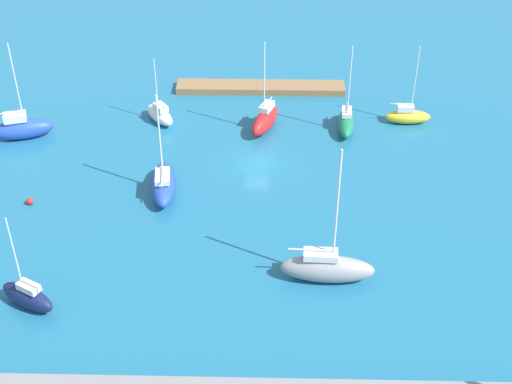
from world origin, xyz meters
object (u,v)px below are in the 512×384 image
(sailboat_yellow_lone_north, at_px, (408,116))
(sailboat_blue_far_south, at_px, (164,183))
(sailboat_green_east_end, at_px, (346,122))
(pier_dock, at_px, (261,87))
(sailboat_white_lone_south, at_px, (160,114))
(sailboat_navy_by_breakwater, at_px, (28,296))
(sailboat_blue_west_end, at_px, (22,128))
(sailboat_gray_center_basin, at_px, (327,268))
(mooring_buoy_red, at_px, (30,201))
(sailboat_red_near_pier, at_px, (265,120))

(sailboat_yellow_lone_north, bearing_deg, sailboat_blue_far_south, -150.81)
(sailboat_blue_far_south, distance_m, sailboat_green_east_end, 22.73)
(pier_dock, height_order, sailboat_white_lone_south, sailboat_white_lone_south)
(sailboat_blue_far_south, bearing_deg, sailboat_green_east_end, -62.33)
(sailboat_navy_by_breakwater, distance_m, sailboat_blue_west_end, 27.36)
(sailboat_white_lone_south, bearing_deg, sailboat_blue_west_end, 69.02)
(sailboat_gray_center_basin, height_order, sailboat_green_east_end, sailboat_gray_center_basin)
(sailboat_yellow_lone_north, xyz_separation_m, mooring_buoy_red, (38.72, 16.60, -0.59))
(sailboat_green_east_end, xyz_separation_m, mooring_buoy_red, (31.58, 14.82, -0.68))
(sailboat_navy_by_breakwater, height_order, sailboat_green_east_end, sailboat_green_east_end)
(sailboat_gray_center_basin, height_order, sailboat_red_near_pier, sailboat_gray_center_basin)
(sailboat_yellow_lone_north, relative_size, sailboat_red_near_pier, 0.88)
(sailboat_blue_far_south, height_order, sailboat_navy_by_breakwater, sailboat_blue_far_south)
(sailboat_white_lone_south, relative_size, sailboat_blue_west_end, 0.69)
(pier_dock, bearing_deg, mooring_buoy_red, 48.07)
(pier_dock, bearing_deg, sailboat_white_lone_south, 35.00)
(sailboat_blue_far_south, height_order, sailboat_green_east_end, sailboat_blue_far_south)
(sailboat_gray_center_basin, relative_size, sailboat_red_near_pier, 1.21)
(sailboat_white_lone_south, relative_size, sailboat_green_east_end, 0.75)
(sailboat_white_lone_south, xyz_separation_m, sailboat_blue_west_end, (14.62, 4.02, 0.34))
(sailboat_red_near_pier, bearing_deg, pier_dock, -154.15)
(sailboat_red_near_pier, height_order, mooring_buoy_red, sailboat_red_near_pier)
(sailboat_green_east_end, height_order, sailboat_red_near_pier, sailboat_red_near_pier)
(sailboat_yellow_lone_north, bearing_deg, sailboat_gray_center_basin, -111.78)
(sailboat_gray_center_basin, xyz_separation_m, sailboat_red_near_pier, (5.46, -24.82, -0.03))
(pier_dock, xyz_separation_m, sailboat_red_near_pier, (-0.67, 9.61, 0.90))
(sailboat_white_lone_south, bearing_deg, sailboat_red_near_pier, -134.07)
(sailboat_blue_far_south, distance_m, mooring_buoy_red, 12.92)
(pier_dock, bearing_deg, sailboat_blue_far_south, 67.62)
(pier_dock, bearing_deg, sailboat_yellow_lone_north, 155.44)
(pier_dock, relative_size, sailboat_red_near_pier, 1.93)
(sailboat_navy_by_breakwater, distance_m, sailboat_white_lone_south, 30.88)
(sailboat_white_lone_south, xyz_separation_m, mooring_buoy_red, (10.44, 16.33, -0.60))
(sailboat_red_near_pier, bearing_deg, sailboat_navy_by_breakwater, -11.27)
(sailboat_gray_center_basin, xyz_separation_m, sailboat_green_east_end, (-3.61, -24.94, -0.32))
(sailboat_green_east_end, bearing_deg, sailboat_navy_by_breakwater, -39.65)
(sailboat_green_east_end, relative_size, mooring_buoy_red, 14.99)
(sailboat_white_lone_south, height_order, mooring_buoy_red, sailboat_white_lone_south)
(sailboat_white_lone_south, bearing_deg, sailboat_green_east_end, -130.45)
(sailboat_navy_by_breakwater, distance_m, mooring_buoy_red, 14.39)
(sailboat_navy_by_breakwater, xyz_separation_m, sailboat_blue_west_end, (8.05, -26.15, 0.19))
(mooring_buoy_red, bearing_deg, sailboat_yellow_lone_north, -156.79)
(pier_dock, height_order, sailboat_gray_center_basin, sailboat_gray_center_basin)
(sailboat_yellow_lone_north, height_order, sailboat_red_near_pier, sailboat_red_near_pier)
(pier_dock, bearing_deg, sailboat_gray_center_basin, 100.10)
(sailboat_navy_by_breakwater, relative_size, sailboat_red_near_pier, 0.83)
(sailboat_green_east_end, distance_m, mooring_buoy_red, 34.89)
(pier_dock, bearing_deg, sailboat_green_east_end, 135.74)
(sailboat_yellow_lone_north, relative_size, sailboat_green_east_end, 0.92)
(sailboat_blue_far_south, bearing_deg, sailboat_navy_by_breakwater, 144.83)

